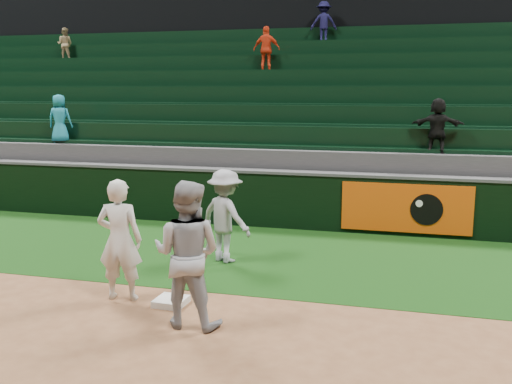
{
  "coord_description": "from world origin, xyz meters",
  "views": [
    {
      "loc": [
        2.91,
        -6.75,
        3.0
      ],
      "look_at": [
        0.55,
        2.3,
        1.3
      ],
      "focal_mm": 40.0,
      "sensor_mm": 36.0,
      "label": 1
    }
  ],
  "objects_px": {
    "first_baseman": "(120,240)",
    "base_coach": "(225,216)",
    "baserunner": "(187,254)",
    "first_base": "(171,301)"
  },
  "relations": [
    {
      "from": "base_coach",
      "to": "first_base",
      "type": "bearing_deg",
      "value": 112.4
    },
    {
      "from": "first_base",
      "to": "base_coach",
      "type": "distance_m",
      "value": 2.28
    },
    {
      "from": "first_baseman",
      "to": "baserunner",
      "type": "distance_m",
      "value": 1.4
    },
    {
      "from": "first_baseman",
      "to": "baserunner",
      "type": "xyz_separation_m",
      "value": [
        1.26,
        -0.6,
        0.06
      ]
    },
    {
      "from": "first_base",
      "to": "baserunner",
      "type": "distance_m",
      "value": 1.17
    },
    {
      "from": "first_base",
      "to": "first_baseman",
      "type": "height_order",
      "value": "first_baseman"
    },
    {
      "from": "first_baseman",
      "to": "base_coach",
      "type": "xyz_separation_m",
      "value": [
        0.91,
        2.1,
        -0.06
      ]
    },
    {
      "from": "first_base",
      "to": "first_baseman",
      "type": "bearing_deg",
      "value": 177.18
    },
    {
      "from": "first_baseman",
      "to": "baserunner",
      "type": "relative_size",
      "value": 0.93
    },
    {
      "from": "baserunner",
      "to": "base_coach",
      "type": "distance_m",
      "value": 2.73
    }
  ]
}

